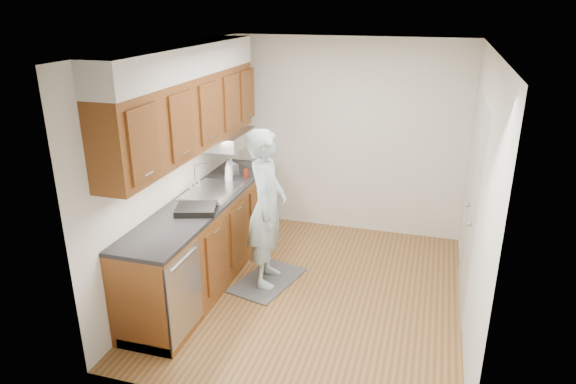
# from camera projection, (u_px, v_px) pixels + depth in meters

# --- Properties ---
(floor) EXTENTS (3.50, 3.50, 0.00)m
(floor) POSITION_uv_depth(u_px,v_px,m) (313.00, 292.00, 5.43)
(floor) COLOR olive
(floor) RESTS_ON ground
(ceiling) EXTENTS (3.50, 3.50, 0.00)m
(ceiling) POSITION_uv_depth(u_px,v_px,m) (318.00, 48.00, 4.55)
(ceiling) COLOR white
(ceiling) RESTS_ON wall_left
(wall_left) EXTENTS (0.02, 3.50, 2.50)m
(wall_left) POSITION_uv_depth(u_px,v_px,m) (176.00, 168.00, 5.39)
(wall_left) COLOR silver
(wall_left) RESTS_ON floor
(wall_right) EXTENTS (0.02, 3.50, 2.50)m
(wall_right) POSITION_uv_depth(u_px,v_px,m) (478.00, 196.00, 4.60)
(wall_right) COLOR silver
(wall_right) RESTS_ON floor
(wall_back) EXTENTS (3.00, 0.02, 2.50)m
(wall_back) POSITION_uv_depth(u_px,v_px,m) (347.00, 137.00, 6.57)
(wall_back) COLOR silver
(wall_back) RESTS_ON floor
(counter) EXTENTS (0.64, 2.80, 1.30)m
(counter) POSITION_uv_depth(u_px,v_px,m) (207.00, 237.00, 5.58)
(counter) COLOR brown
(counter) RESTS_ON floor
(upper_cabinets) EXTENTS (0.47, 2.80, 1.21)m
(upper_cabinets) POSITION_uv_depth(u_px,v_px,m) (188.00, 101.00, 5.14)
(upper_cabinets) COLOR brown
(upper_cabinets) RESTS_ON wall_left
(closet_door) EXTENTS (0.02, 1.22, 2.05)m
(closet_door) POSITION_uv_depth(u_px,v_px,m) (472.00, 207.00, 4.95)
(closet_door) COLOR silver
(closet_door) RESTS_ON wall_right
(floor_mat) EXTENTS (0.71, 0.97, 0.02)m
(floor_mat) POSITION_uv_depth(u_px,v_px,m) (268.00, 280.00, 5.64)
(floor_mat) COLOR #575759
(floor_mat) RESTS_ON floor
(person) EXTENTS (0.54, 0.74, 1.92)m
(person) POSITION_uv_depth(u_px,v_px,m) (267.00, 198.00, 5.30)
(person) COLOR #A0BDC3
(person) RESTS_ON floor_mat
(soap_bottle_a) EXTENTS (0.11, 0.11, 0.25)m
(soap_bottle_a) POSITION_uv_depth(u_px,v_px,m) (229.00, 171.00, 5.87)
(soap_bottle_a) COLOR silver
(soap_bottle_a) RESTS_ON counter
(soap_bottle_b) EXTENTS (0.13, 0.13, 0.21)m
(soap_bottle_b) POSITION_uv_depth(u_px,v_px,m) (231.00, 166.00, 6.13)
(soap_bottle_b) COLOR silver
(soap_bottle_b) RESTS_ON counter
(soap_bottle_c) EXTENTS (0.19, 0.19, 0.17)m
(soap_bottle_c) POSITION_uv_depth(u_px,v_px,m) (231.00, 166.00, 6.18)
(soap_bottle_c) COLOR silver
(soap_bottle_c) RESTS_ON counter
(soda_can) EXTENTS (0.08, 0.08, 0.11)m
(soda_can) POSITION_uv_depth(u_px,v_px,m) (246.00, 173.00, 6.02)
(soda_can) COLOR #A52F1C
(soda_can) RESTS_ON counter
(steel_can) EXTENTS (0.08, 0.08, 0.13)m
(steel_can) POSITION_uv_depth(u_px,v_px,m) (236.00, 170.00, 6.11)
(steel_can) COLOR #A5A5AA
(steel_can) RESTS_ON counter
(dish_rack) EXTENTS (0.46, 0.42, 0.06)m
(dish_rack) POSITION_uv_depth(u_px,v_px,m) (196.00, 209.00, 5.05)
(dish_rack) COLOR black
(dish_rack) RESTS_ON counter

